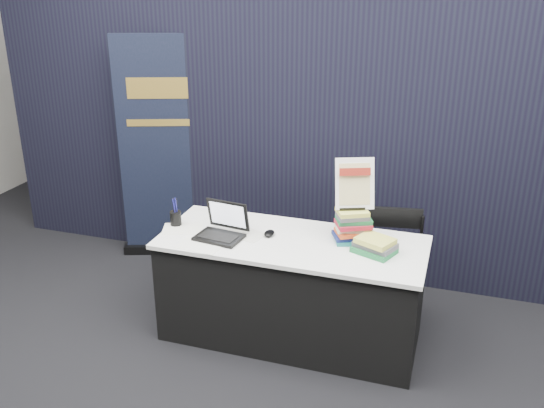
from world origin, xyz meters
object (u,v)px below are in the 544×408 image
(book_stack_short, at_px, (374,245))
(info_sign, at_px, (355,184))
(laptop, at_px, (221,229))
(book_stack_tall, at_px, (352,225))
(stacking_chair, at_px, (391,265))
(display_table, at_px, (291,289))
(pullup_banner, at_px, (165,162))

(book_stack_short, relative_size, info_sign, 0.83)
(laptop, height_order, book_stack_tall, laptop)
(stacking_chair, bearing_deg, book_stack_tall, -142.63)
(display_table, height_order, stacking_chair, stacking_chair)
(book_stack_tall, relative_size, stacking_chair, 0.30)
(display_table, bearing_deg, book_stack_short, -0.40)
(display_table, relative_size, stacking_chair, 2.09)
(book_stack_short, xyz_separation_m, stacking_chair, (0.07, 0.39, -0.32))
(laptop, relative_size, book_stack_short, 1.15)
(stacking_chair, bearing_deg, pullup_banner, 155.39)
(book_stack_short, bearing_deg, laptop, -175.31)
(laptop, xyz_separation_m, info_sign, (0.86, 0.24, 0.34))
(book_stack_tall, bearing_deg, laptop, -166.48)
(display_table, height_order, book_stack_tall, book_stack_tall)
(book_stack_tall, bearing_deg, display_table, -162.83)
(laptop, distance_m, stacking_chair, 1.25)
(laptop, distance_m, book_stack_short, 1.04)
(stacking_chair, bearing_deg, laptop, -166.27)
(book_stack_tall, height_order, pullup_banner, pullup_banner)
(book_stack_tall, xyz_separation_m, info_sign, (0.00, 0.03, 0.28))
(book_stack_short, relative_size, stacking_chair, 0.34)
(display_table, bearing_deg, stacking_chair, 31.23)
(book_stack_tall, height_order, info_sign, info_sign)
(laptop, relative_size, book_stack_tall, 1.30)
(laptop, height_order, info_sign, info_sign)
(display_table, xyz_separation_m, laptop, (-0.48, -0.09, 0.43))
(info_sign, bearing_deg, display_table, 179.44)
(info_sign, height_order, stacking_chair, info_sign)
(display_table, xyz_separation_m, book_stack_short, (0.56, -0.00, 0.43))
(display_table, bearing_deg, info_sign, 21.27)
(book_stack_short, bearing_deg, pullup_banner, 154.44)
(book_stack_tall, bearing_deg, stacking_chair, 46.66)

